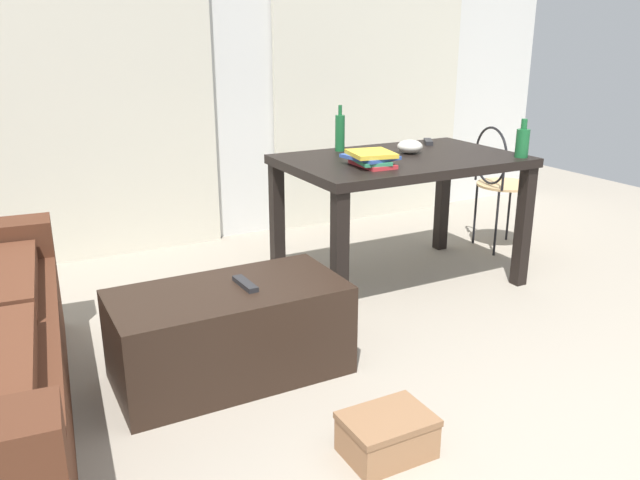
{
  "coord_description": "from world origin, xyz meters",
  "views": [
    {
      "loc": [
        -1.64,
        -1.08,
        1.42
      ],
      "look_at": [
        -0.2,
        1.64,
        0.41
      ],
      "focal_mm": 35.95,
      "sensor_mm": 36.0,
      "label": 1
    }
  ],
  "objects_px": {
    "shoebox": "(387,435)",
    "wire_chair": "(498,174)",
    "book_stack": "(371,158)",
    "tv_remote_on_table": "(428,142)",
    "bottle_far": "(522,142)",
    "bowl": "(410,147)",
    "craft_table": "(401,174)",
    "tv_remote_primary": "(245,284)",
    "coffee_table": "(230,332)",
    "bottle_near": "(340,132)"
  },
  "relations": [
    {
      "from": "craft_table",
      "to": "tv_remote_on_table",
      "type": "xyz_separation_m",
      "value": [
        0.4,
        0.28,
        0.11
      ]
    },
    {
      "from": "wire_chair",
      "to": "bottle_far",
      "type": "height_order",
      "value": "bottle_far"
    },
    {
      "from": "bowl",
      "to": "tv_remote_on_table",
      "type": "height_order",
      "value": "bowl"
    },
    {
      "from": "bowl",
      "to": "coffee_table",
      "type": "bearing_deg",
      "value": -155.09
    },
    {
      "from": "coffee_table",
      "to": "book_stack",
      "type": "distance_m",
      "value": 1.2
    },
    {
      "from": "book_stack",
      "to": "tv_remote_primary",
      "type": "xyz_separation_m",
      "value": [
        -0.88,
        -0.43,
        -0.38
      ]
    },
    {
      "from": "book_stack",
      "to": "tv_remote_on_table",
      "type": "distance_m",
      "value": 0.81
    },
    {
      "from": "wire_chair",
      "to": "craft_table",
      "type": "bearing_deg",
      "value": -167.84
    },
    {
      "from": "coffee_table",
      "to": "bottle_near",
      "type": "height_order",
      "value": "bottle_near"
    },
    {
      "from": "tv_remote_on_table",
      "to": "shoebox",
      "type": "height_order",
      "value": "tv_remote_on_table"
    },
    {
      "from": "wire_chair",
      "to": "tv_remote_primary",
      "type": "height_order",
      "value": "wire_chair"
    },
    {
      "from": "craft_table",
      "to": "bowl",
      "type": "distance_m",
      "value": 0.18
    },
    {
      "from": "coffee_table",
      "to": "shoebox",
      "type": "xyz_separation_m",
      "value": [
        0.29,
        -0.78,
        -0.12
      ]
    },
    {
      "from": "coffee_table",
      "to": "bottle_far",
      "type": "xyz_separation_m",
      "value": [
        1.83,
        0.24,
        0.64
      ]
    },
    {
      "from": "bottle_far",
      "to": "tv_remote_primary",
      "type": "xyz_separation_m",
      "value": [
        -1.76,
        -0.24,
        -0.42
      ]
    },
    {
      "from": "wire_chair",
      "to": "book_stack",
      "type": "height_order",
      "value": "wire_chair"
    },
    {
      "from": "bottle_near",
      "to": "coffee_table",
      "type": "bearing_deg",
      "value": -139.52
    },
    {
      "from": "bottle_near",
      "to": "tv_remote_on_table",
      "type": "xyz_separation_m",
      "value": [
        0.61,
        -0.04,
        -0.1
      ]
    },
    {
      "from": "wire_chair",
      "to": "tv_remote_on_table",
      "type": "xyz_separation_m",
      "value": [
        -0.53,
        0.08,
        0.25
      ]
    },
    {
      "from": "book_stack",
      "to": "tv_remote_on_table",
      "type": "bearing_deg",
      "value": 31.48
    },
    {
      "from": "tv_remote_on_table",
      "to": "tv_remote_primary",
      "type": "bearing_deg",
      "value": -120.52
    },
    {
      "from": "coffee_table",
      "to": "bottle_far",
      "type": "bearing_deg",
      "value": 7.38
    },
    {
      "from": "bottle_far",
      "to": "coffee_table",
      "type": "bearing_deg",
      "value": -172.62
    },
    {
      "from": "wire_chair",
      "to": "book_stack",
      "type": "xyz_separation_m",
      "value": [
        -1.22,
        -0.34,
        0.28
      ]
    },
    {
      "from": "bottle_far",
      "to": "book_stack",
      "type": "distance_m",
      "value": 0.89
    },
    {
      "from": "wire_chair",
      "to": "bottle_far",
      "type": "distance_m",
      "value": 0.71
    },
    {
      "from": "shoebox",
      "to": "bowl",
      "type": "bearing_deg",
      "value": 52.79
    },
    {
      "from": "bottle_far",
      "to": "bowl",
      "type": "bearing_deg",
      "value": 140.6
    },
    {
      "from": "coffee_table",
      "to": "bottle_near",
      "type": "distance_m",
      "value": 1.51
    },
    {
      "from": "bottle_far",
      "to": "tv_remote_primary",
      "type": "relative_size",
      "value": 1.2
    },
    {
      "from": "book_stack",
      "to": "shoebox",
      "type": "xyz_separation_m",
      "value": [
        -0.67,
        -1.2,
        -0.72
      ]
    },
    {
      "from": "tv_remote_primary",
      "to": "craft_table",
      "type": "bearing_deg",
      "value": 23.21
    },
    {
      "from": "book_stack",
      "to": "shoebox",
      "type": "distance_m",
      "value": 1.55
    },
    {
      "from": "bottle_far",
      "to": "book_stack",
      "type": "bearing_deg",
      "value": 168.0
    },
    {
      "from": "bottle_near",
      "to": "tv_remote_primary",
      "type": "bearing_deg",
      "value": -137.2
    },
    {
      "from": "craft_table",
      "to": "bottle_near",
      "type": "xyz_separation_m",
      "value": [
        -0.22,
        0.32,
        0.21
      ]
    },
    {
      "from": "book_stack",
      "to": "shoebox",
      "type": "height_order",
      "value": "book_stack"
    },
    {
      "from": "bottle_near",
      "to": "craft_table",
      "type": "bearing_deg",
      "value": -55.38
    },
    {
      "from": "coffee_table",
      "to": "book_stack",
      "type": "height_order",
      "value": "book_stack"
    },
    {
      "from": "coffee_table",
      "to": "book_stack",
      "type": "xyz_separation_m",
      "value": [
        0.96,
        0.42,
        0.59
      ]
    },
    {
      "from": "craft_table",
      "to": "wire_chair",
      "type": "bearing_deg",
      "value": 12.16
    },
    {
      "from": "craft_table",
      "to": "shoebox",
      "type": "distance_m",
      "value": 1.75
    },
    {
      "from": "craft_table",
      "to": "wire_chair",
      "type": "height_order",
      "value": "wire_chair"
    },
    {
      "from": "bottle_near",
      "to": "tv_remote_on_table",
      "type": "height_order",
      "value": "bottle_near"
    },
    {
      "from": "coffee_table",
      "to": "tv_remote_on_table",
      "type": "height_order",
      "value": "tv_remote_on_table"
    },
    {
      "from": "craft_table",
      "to": "shoebox",
      "type": "relative_size",
      "value": 4.25
    },
    {
      "from": "bottle_far",
      "to": "bowl",
      "type": "relative_size",
      "value": 1.45
    },
    {
      "from": "book_stack",
      "to": "tv_remote_on_table",
      "type": "relative_size",
      "value": 1.98
    },
    {
      "from": "bowl",
      "to": "tv_remote_on_table",
      "type": "relative_size",
      "value": 0.98
    },
    {
      "from": "shoebox",
      "to": "wire_chair",
      "type": "bearing_deg",
      "value": 39.13
    }
  ]
}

